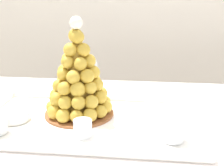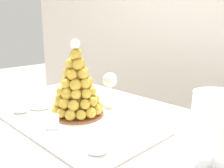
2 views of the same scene
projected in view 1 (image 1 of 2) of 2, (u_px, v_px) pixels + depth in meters
name	position (u px, v px, depth m)	size (l,w,h in m)	color
buffet_table	(168.00, 159.00, 0.94)	(1.70, 0.96, 0.78)	brown
serving_tray	(90.00, 122.00, 0.94)	(0.68, 0.40, 0.02)	white
croquembouche	(78.00, 79.00, 0.96)	(0.23, 0.23, 0.32)	brown
dessert_cup_mid_left	(83.00, 129.00, 0.84)	(0.05, 0.05, 0.05)	silver
dessert_cup_centre	(174.00, 132.00, 0.82)	(0.06, 0.06, 0.05)	silver
creme_brulee_ramekin	(14.00, 116.00, 0.95)	(0.10, 0.10, 0.02)	white
wine_glass	(89.00, 67.00, 1.14)	(0.07, 0.07, 0.16)	silver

